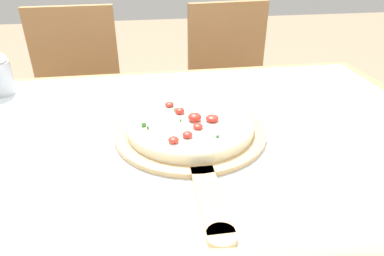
% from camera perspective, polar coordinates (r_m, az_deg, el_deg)
% --- Properties ---
extents(dining_table, '(1.32, 0.98, 0.76)m').
position_cam_1_polar(dining_table, '(0.83, -0.55, -8.99)').
color(dining_table, '#A87F51').
rests_on(dining_table, ground_plane).
extents(towel_cloth, '(1.24, 0.90, 0.00)m').
position_cam_1_polar(towel_cloth, '(0.77, -0.59, -2.77)').
color(towel_cloth, silver).
rests_on(towel_cloth, dining_table).
extents(pizza_peel, '(0.35, 0.53, 0.01)m').
position_cam_1_polar(pizza_peel, '(0.79, -0.11, -1.17)').
color(pizza_peel, tan).
rests_on(pizza_peel, towel_cloth).
extents(pizza, '(0.30, 0.30, 0.04)m').
position_cam_1_polar(pizza, '(0.79, -0.32, 0.73)').
color(pizza, beige).
rests_on(pizza, pizza_peel).
extents(chair_left, '(0.41, 0.41, 0.91)m').
position_cam_1_polar(chair_left, '(1.65, -18.30, 5.04)').
color(chair_left, '#A37547').
rests_on(chair_left, ground_plane).
extents(chair_right, '(0.44, 0.44, 0.91)m').
position_cam_1_polar(chair_right, '(1.67, 6.57, 6.76)').
color(chair_right, '#A37547').
rests_on(chair_right, ground_plane).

